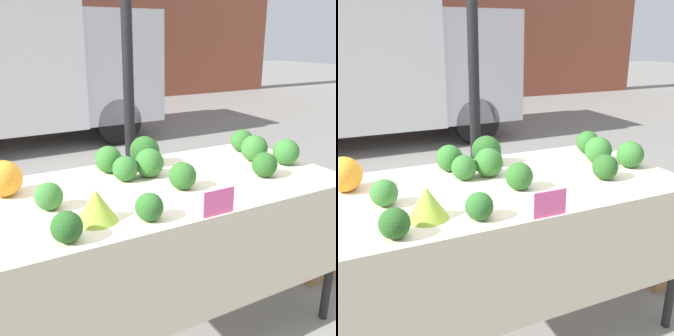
% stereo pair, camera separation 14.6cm
% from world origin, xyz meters
% --- Properties ---
extents(ground_plane, '(40.00, 40.00, 0.00)m').
position_xyz_m(ground_plane, '(0.00, 0.00, 0.00)').
color(ground_plane, gray).
extents(tent_pole, '(0.07, 0.07, 2.67)m').
position_xyz_m(tent_pole, '(0.08, 0.67, 1.34)').
color(tent_pole, black).
rests_on(tent_pole, ground_plane).
extents(market_table, '(1.85, 0.93, 0.91)m').
position_xyz_m(market_table, '(0.00, -0.07, 0.80)').
color(market_table, beige).
rests_on(market_table, ground_plane).
extents(orange_cauliflower, '(0.18, 0.18, 0.18)m').
position_xyz_m(orange_cauliflower, '(-0.78, 0.22, 1.00)').
color(orange_cauliflower, orange).
rests_on(orange_cauliflower, market_table).
extents(romanesco_head, '(0.18, 0.18, 0.14)m').
position_xyz_m(romanesco_head, '(-0.48, -0.26, 0.98)').
color(romanesco_head, '#93B238').
rests_on(romanesco_head, market_table).
extents(broccoli_head_0, '(0.14, 0.14, 0.14)m').
position_xyz_m(broccoli_head_0, '(0.50, -0.17, 0.98)').
color(broccoli_head_0, '#23511E').
rests_on(broccoli_head_0, market_table).
extents(broccoli_head_1, '(0.15, 0.15, 0.15)m').
position_xyz_m(broccoli_head_1, '(0.71, 0.28, 0.99)').
color(broccoli_head_1, '#285B23').
rests_on(broccoli_head_1, market_table).
extents(broccoli_head_2, '(0.15, 0.15, 0.15)m').
position_xyz_m(broccoli_head_2, '(-0.22, 0.30, 0.99)').
color(broccoli_head_2, '#2D6628').
rests_on(broccoli_head_2, market_table).
extents(broccoli_head_3, '(0.18, 0.18, 0.18)m').
position_xyz_m(broccoli_head_3, '(0.02, 0.32, 1.00)').
color(broccoli_head_3, '#23511E').
rests_on(broccoli_head_3, market_table).
extents(broccoli_head_4, '(0.13, 0.13, 0.13)m').
position_xyz_m(broccoli_head_4, '(-0.63, -0.05, 0.97)').
color(broccoli_head_4, '#336B2D').
rests_on(broccoli_head_4, market_table).
extents(broccoli_head_5, '(0.12, 0.12, 0.12)m').
position_xyz_m(broccoli_head_5, '(-0.28, -0.36, 0.97)').
color(broccoli_head_5, '#285B23').
rests_on(broccoli_head_5, market_table).
extents(broccoli_head_6, '(0.16, 0.16, 0.16)m').
position_xyz_m(broccoli_head_6, '(0.64, 0.07, 0.99)').
color(broccoli_head_6, '#2D6628').
rests_on(broccoli_head_6, market_table).
extents(broccoli_head_7, '(0.16, 0.16, 0.16)m').
position_xyz_m(broccoli_head_7, '(0.77, -0.07, 0.99)').
color(broccoli_head_7, '#2D6628').
rests_on(broccoli_head_7, market_table).
extents(broccoli_head_8, '(0.14, 0.14, 0.14)m').
position_xyz_m(broccoli_head_8, '(-0.19, 0.13, 0.98)').
color(broccoli_head_8, '#2D6628').
rests_on(broccoli_head_8, market_table).
extents(broccoli_head_9, '(0.14, 0.14, 0.14)m').
position_xyz_m(broccoli_head_9, '(0.02, -0.12, 0.98)').
color(broccoli_head_9, '#285B23').
rests_on(broccoli_head_9, market_table).
extents(broccoli_head_10, '(0.12, 0.12, 0.12)m').
position_xyz_m(broccoli_head_10, '(-0.63, -0.37, 0.97)').
color(broccoli_head_10, '#23511E').
rests_on(broccoli_head_10, market_table).
extents(broccoli_head_11, '(0.16, 0.16, 0.16)m').
position_xyz_m(broccoli_head_11, '(-0.05, 0.13, 0.99)').
color(broccoli_head_11, '#2D6628').
rests_on(broccoli_head_11, market_table).
extents(price_sign, '(0.16, 0.01, 0.12)m').
position_xyz_m(price_sign, '(-0.00, -0.45, 0.97)').
color(price_sign, '#F45B9E').
rests_on(price_sign, market_table).
extents(produce_crate, '(0.41, 0.36, 0.28)m').
position_xyz_m(produce_crate, '(1.24, 0.03, 0.14)').
color(produce_crate, '#9E7042').
rests_on(produce_crate, ground_plane).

